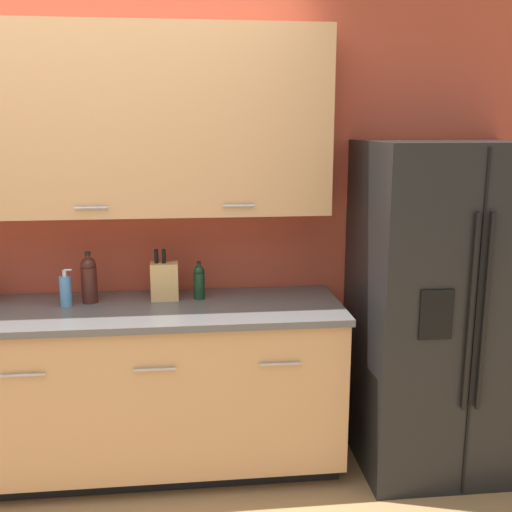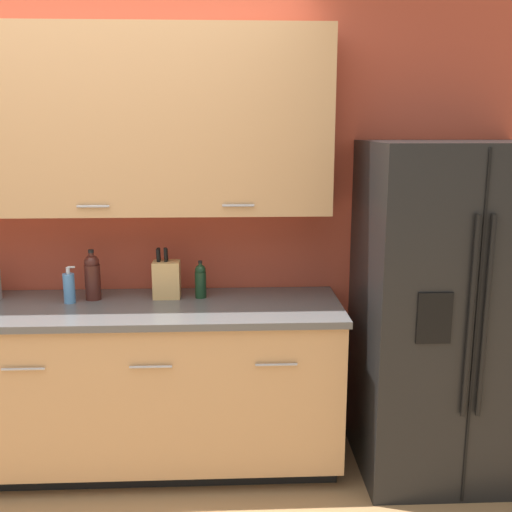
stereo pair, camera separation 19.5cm
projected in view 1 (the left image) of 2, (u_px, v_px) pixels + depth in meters
The scene contains 7 objects.
wall_back at pixel (83, 188), 3.16m from camera, with size 10.00×0.39×2.60m.
counter_unit at pixel (102, 390), 3.12m from camera, with size 2.49×0.64×0.90m.
refrigerator at pixel (442, 307), 3.16m from camera, with size 0.87×0.77×1.73m.
knife_block at pixel (165, 280), 3.16m from camera, with size 0.14×0.11×0.28m.
wine_bottle at pixel (89, 279), 3.09m from camera, with size 0.08×0.08×0.27m.
soap_dispenser at pixel (66, 291), 3.04m from camera, with size 0.07×0.06×0.19m.
oil_bottle at pixel (199, 281), 3.17m from camera, with size 0.06×0.06×0.20m.
Camera 1 is at (0.61, -2.00, 1.80)m, focal length 42.00 mm.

